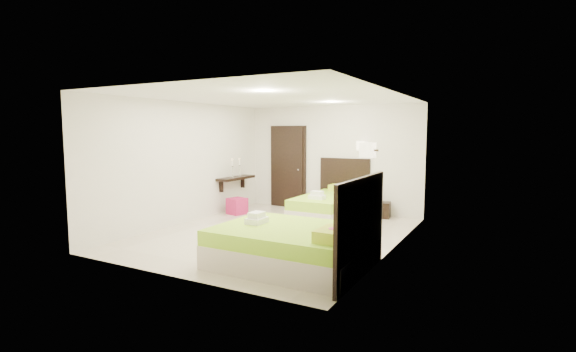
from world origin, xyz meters
The scene contains 7 objects.
floor centered at (0.00, 0.00, 0.00)m, with size 5.50×5.50×0.00m, color beige.
bed_single centered at (0.36, 1.77, 0.32)m, with size 1.27×2.12×1.75m.
bed_double centered at (1.24, -1.55, 0.32)m, with size 2.18×1.85×1.80m.
nightstand centered at (1.35, 2.49, 0.18)m, with size 0.40×0.36×0.36m, color black.
ottoman centered at (-1.81, 1.25, 0.19)m, with size 0.38×0.38×0.38m, color #971446.
door centered at (-1.20, 2.70, 1.05)m, with size 1.02×0.15×2.14m.
console_shelf centered at (-2.08, 1.60, 0.82)m, with size 0.35×1.20×0.78m.
Camera 1 is at (3.97, -6.82, 1.95)m, focal length 26.00 mm.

